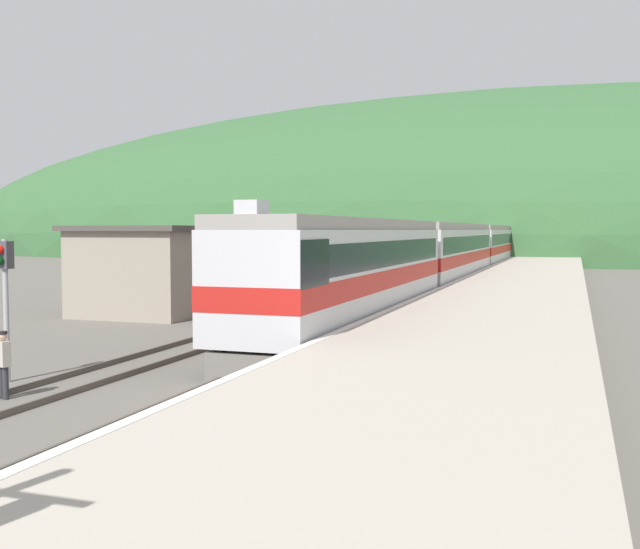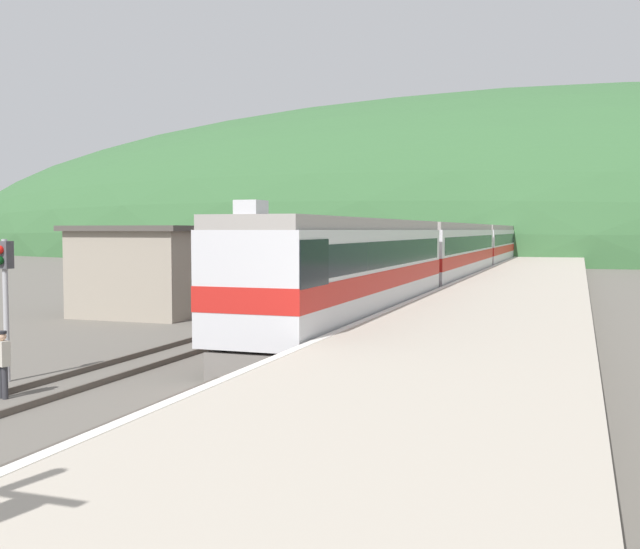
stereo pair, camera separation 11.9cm
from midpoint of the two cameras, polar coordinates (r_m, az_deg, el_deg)
track_main at (r=71.09m, az=12.74°, el=0.23°), size 1.52×180.00×0.16m
track_siding at (r=71.67m, az=9.45°, el=0.30°), size 1.52×180.00×0.16m
platform at (r=50.73m, az=15.83°, el=-0.51°), size 6.83×140.00×1.15m
distant_hills at (r=130.85m, az=15.70°, el=1.58°), size 226.67×102.00×52.39m
station_shed at (r=35.35m, az=-12.85°, el=0.33°), size 5.95×5.63×4.13m
express_train_lead_car at (r=27.79m, az=2.55°, el=0.19°), size 3.02×19.34×4.70m
carriage_second at (r=49.41m, az=9.93°, el=1.54°), size 3.01×22.74×4.34m
carriage_third at (r=72.81m, az=12.93°, el=2.10°), size 3.01×22.74×4.34m
carriage_fourth at (r=96.32m, az=14.47°, el=2.38°), size 3.01×22.74×4.34m
signal_post_siding at (r=20.88m, az=-22.75°, el=-0.35°), size 0.36×0.42×3.70m
track_worker at (r=19.02m, az=-22.87°, el=-6.08°), size 0.41×0.32×1.59m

